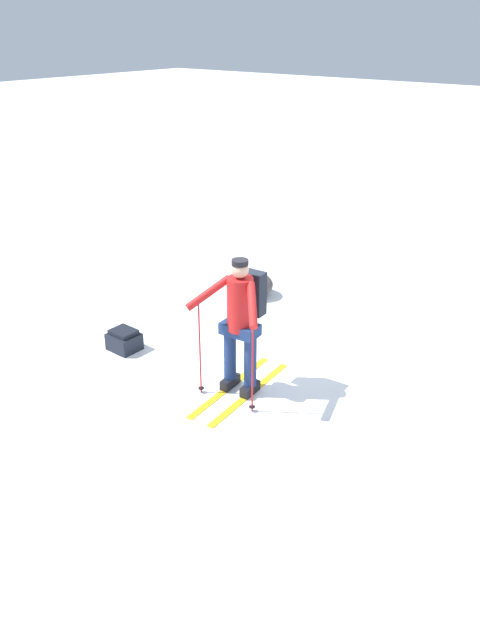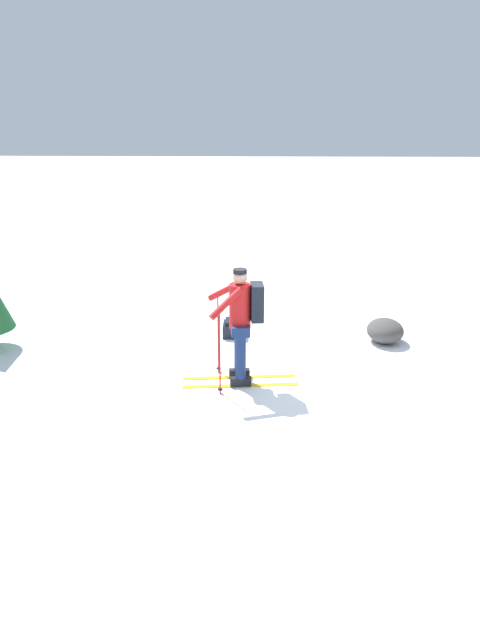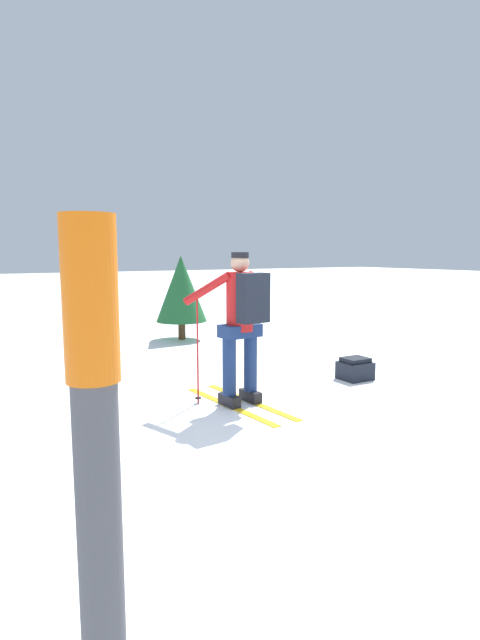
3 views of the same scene
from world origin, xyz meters
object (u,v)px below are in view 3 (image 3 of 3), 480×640
Objects in this scene: dropped_backpack at (355,369)px; trail_marker at (102,584)px; pine_tree at (181,289)px; skier at (241,319)px.

trail_marker is at bearing 41.34° from dropped_backpack.
dropped_backpack is 0.24× the size of pine_tree.
trail_marker is 1.07× the size of pine_tree.
dropped_backpack is at bearing -174.12° from skier.
skier is 1.04× the size of pine_tree.
skier is 4.23× the size of dropped_backpack.
pine_tree reaches higher than dropped_backpack.
dropped_backpack is (-1.89, -0.19, -0.83)m from skier.
skier reaches higher than pine_tree.
trail_marker is at bearing 55.59° from skier.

